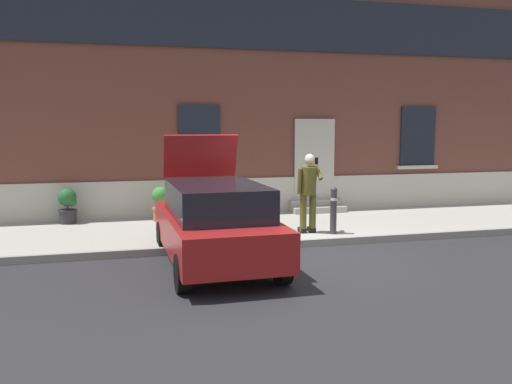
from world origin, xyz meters
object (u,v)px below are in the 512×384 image
Objects in this scene: hatchback_car_red at (215,222)px; planter_terracotta at (161,203)px; bollard_near_person at (334,209)px; person_on_phone at (309,188)px; planter_charcoal at (68,205)px.

planter_terracotta is at bearing 98.91° from hatchback_car_red.
bollard_near_person is at bearing 26.80° from hatchback_car_red.
bollard_near_person is 0.60× the size of person_on_phone.
planter_terracotta is at bearing -5.56° from planter_charcoal.
bollard_near_person is 0.71m from person_on_phone.
person_on_phone is 2.04× the size of planter_charcoal.
hatchback_car_red is at bearing -56.20° from planter_charcoal.
planter_terracotta is (-3.51, 2.59, -0.11)m from bollard_near_person.
planter_charcoal is (-5.73, 2.81, -0.11)m from bollard_near_person.
bollard_near_person is (2.88, 1.45, -0.09)m from hatchback_car_red.
person_on_phone reaches higher than bollard_near_person.
planter_terracotta is (-0.63, 4.05, -0.19)m from hatchback_car_red.
hatchback_car_red is at bearing -142.14° from person_on_phone.
hatchback_car_red reaches higher than bollard_near_person.
planter_charcoal is 2.23m from planter_terracotta.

